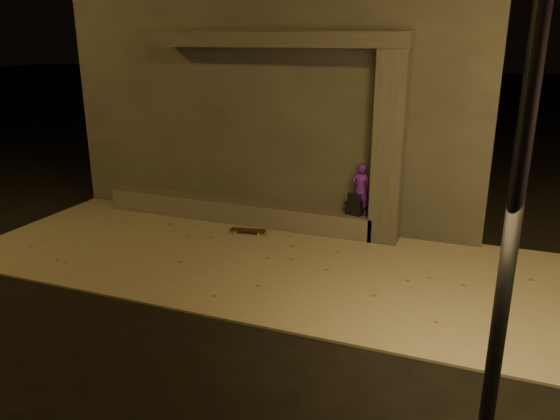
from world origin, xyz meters
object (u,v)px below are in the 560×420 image
at_px(skateboarder, 361,190).
at_px(skateboard, 248,230).
at_px(column, 389,149).
at_px(backpack, 355,207).

xyz_separation_m(skateboarder, skateboard, (-2.12, -0.65, -0.90)).
xyz_separation_m(column, skateboard, (-2.62, -0.65, -1.73)).
height_order(skateboarder, backpack, skateboarder).
height_order(column, skateboard, column).
distance_m(skateboarder, backpack, 0.38).
distance_m(column, skateboard, 3.21).
relative_size(skateboarder, backpack, 2.29).
height_order(skateboarder, skateboard, skateboarder).
bearing_deg(skateboarder, backpack, -4.52).
bearing_deg(backpack, skateboard, -146.78).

